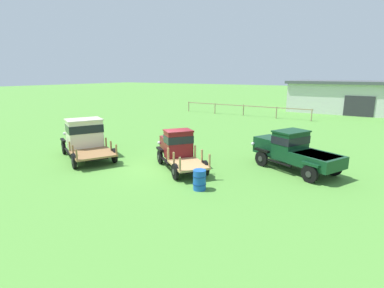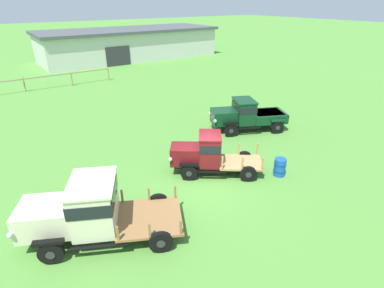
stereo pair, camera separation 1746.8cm
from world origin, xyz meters
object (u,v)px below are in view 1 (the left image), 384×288
vintage_truck_foreground_near (84,136)px  vintage_truck_second_in_line (177,148)px  vintage_truck_midrow_center (293,150)px  oil_drum_beside_row (200,180)px

vintage_truck_foreground_near → vintage_truck_second_in_line: (6.17, 1.24, -0.17)m
vintage_truck_second_in_line → vintage_truck_midrow_center: vintage_truck_midrow_center is taller
vintage_truck_second_in_line → vintage_truck_midrow_center: size_ratio=0.87×
vintage_truck_foreground_near → oil_drum_beside_row: (8.96, -1.05, -0.78)m
vintage_truck_foreground_near → vintage_truck_second_in_line: 6.30m
oil_drum_beside_row → vintage_truck_foreground_near: bearing=173.3°
vintage_truck_second_in_line → vintage_truck_foreground_near: bearing=-168.6°
vintage_truck_second_in_line → oil_drum_beside_row: size_ratio=4.95×
vintage_truck_second_in_line → oil_drum_beside_row: vintage_truck_second_in_line is taller
vintage_truck_midrow_center → oil_drum_beside_row: size_ratio=5.69×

